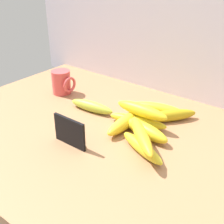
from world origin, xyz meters
TOP-DOWN VIEW (x-y plane):
  - counter_top at (0.00, 0.00)cm, footprint 110.00×76.00cm
  - back_wall at (0.00, 39.00)cm, footprint 130.00×2.00cm
  - chalkboard_sign at (-2.57, -10.41)cm, footprint 11.00×1.80cm
  - coffee_mug at (-30.36, 13.07)cm, footprint 8.61×7.11cm
  - banana_0 at (-11.33, 8.56)cm, footprint 17.04×5.32cm
  - banana_1 at (7.16, 20.81)cm, footprint 17.86×8.71cm
  - banana_2 at (4.29, 6.63)cm, footprint 4.77×18.23cm
  - banana_3 at (13.09, 19.14)cm, footprint 13.94×15.85cm
  - banana_4 at (6.61, 9.88)cm, footprint 18.94×7.59cm
  - banana_5 at (15.50, -1.44)cm, footprint 17.11×9.34cm
  - banana_6 at (11.73, 6.04)cm, footprint 17.02×7.21cm
  - banana_7 at (7.31, 10.78)cm, footprint 17.82×3.91cm
  - banana_8 at (14.86, -0.97)cm, footprint 16.63×15.82cm

SIDE VIEW (x-z plane):
  - counter_top at x=0.00cm, z-range 0.00..3.00cm
  - banana_5 at x=15.50cm, z-range 3.00..6.38cm
  - banana_4 at x=6.61cm, z-range 3.00..6.42cm
  - banana_0 at x=-11.33cm, z-range 3.00..6.61cm
  - banana_3 at x=13.09cm, z-range 3.00..6.78cm
  - banana_1 at x=7.16cm, z-range 3.00..6.81cm
  - banana_2 at x=4.29cm, z-range 3.00..7.11cm
  - banana_6 at x=11.73cm, z-range 3.00..7.31cm
  - chalkboard_sign at x=-2.57cm, z-range 2.66..11.06cm
  - coffee_mug at x=-30.36cm, z-range 3.00..12.01cm
  - banana_8 at x=14.86cm, z-range 6.38..9.74cm
  - banana_7 at x=7.31cm, z-range 6.42..10.31cm
  - back_wall at x=0.00cm, z-range 0.00..70.00cm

